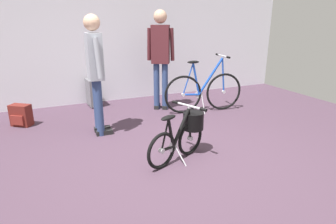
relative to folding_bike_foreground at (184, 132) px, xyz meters
The scene contains 8 objects.
ground_plane 0.37m from the folding_bike_foreground, 139.53° to the right, with size 8.12×8.12×0.00m, color #473342.
back_wall 3.21m from the folding_bike_foreground, 92.19° to the left, with size 8.12×0.10×2.70m, color silver.
folding_bike_foreground is the anchor object (origin of this frame).
display_bike_left 1.95m from the folding_bike_foreground, 52.44° to the left, with size 1.50×0.53×1.05m.
visitor_near_wall 1.61m from the folding_bike_foreground, 123.15° to the left, with size 0.28×0.54×1.73m.
visitor_browsing 2.20m from the folding_bike_foreground, 75.46° to the left, with size 0.46×0.38×1.82m.
rolling_suitcase 2.80m from the folding_bike_foreground, 103.28° to the left, with size 0.21×0.38×0.83m.
backpack_on_floor 2.82m from the folding_bike_foreground, 132.57° to the left, with size 0.36×0.33×0.35m.
Camera 1 is at (-1.38, -2.82, 1.66)m, focal length 30.78 mm.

